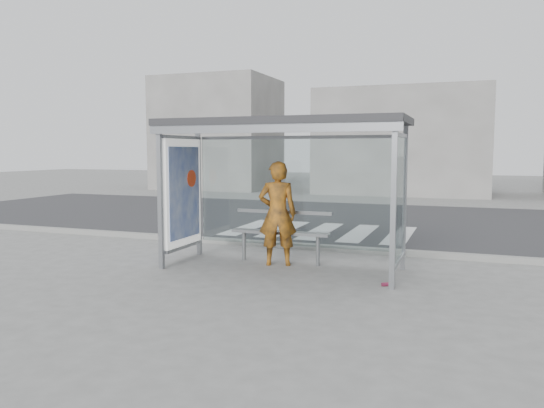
{
  "coord_description": "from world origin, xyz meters",
  "views": [
    {
      "loc": [
        3.02,
        -8.65,
        2.07
      ],
      "look_at": [
        -0.26,
        0.2,
        1.12
      ],
      "focal_mm": 35.0,
      "sensor_mm": 36.0,
      "label": 1
    }
  ],
  "objects_px": {
    "person": "(277,214)",
    "bench": "(280,232)",
    "bus_shelter": "(263,156)",
    "soda_can": "(385,284)"
  },
  "relations": [
    {
      "from": "bus_shelter",
      "to": "bench",
      "type": "xyz_separation_m",
      "value": [
        0.17,
        0.44,
        -1.41
      ]
    },
    {
      "from": "bench",
      "to": "person",
      "type": "bearing_deg",
      "value": -85.53
    },
    {
      "from": "bus_shelter",
      "to": "soda_can",
      "type": "bearing_deg",
      "value": -15.66
    },
    {
      "from": "person",
      "to": "bus_shelter",
      "type": "bearing_deg",
      "value": 32.07
    },
    {
      "from": "person",
      "to": "bench",
      "type": "xyz_separation_m",
      "value": [
        -0.02,
        0.21,
        -0.38
      ]
    },
    {
      "from": "bus_shelter",
      "to": "person",
      "type": "xyz_separation_m",
      "value": [
        0.19,
        0.23,
        -1.04
      ]
    },
    {
      "from": "bus_shelter",
      "to": "bench",
      "type": "bearing_deg",
      "value": 68.38
    },
    {
      "from": "bus_shelter",
      "to": "bench",
      "type": "distance_m",
      "value": 1.49
    },
    {
      "from": "bench",
      "to": "soda_can",
      "type": "relative_size",
      "value": 17.46
    },
    {
      "from": "person",
      "to": "bench",
      "type": "relative_size",
      "value": 1.01
    }
  ]
}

